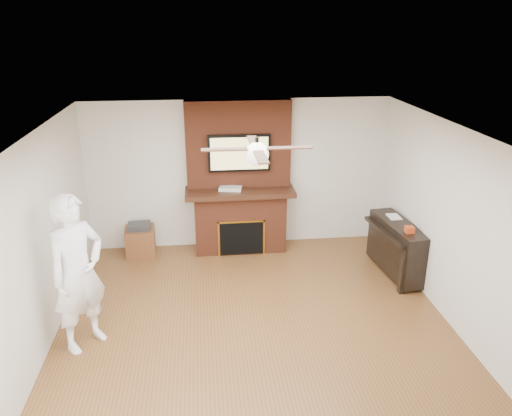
{
  "coord_description": "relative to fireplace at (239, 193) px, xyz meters",
  "views": [
    {
      "loc": [
        -0.6,
        -5.23,
        3.71
      ],
      "look_at": [
        0.09,
        0.9,
        1.34
      ],
      "focal_mm": 35.0,
      "sensor_mm": 36.0,
      "label": 1
    }
  ],
  "objects": [
    {
      "name": "candle_green",
      "position": [
        -0.03,
        -0.25,
        -0.95
      ],
      "size": [
        0.06,
        0.06,
        0.09
      ],
      "primitive_type": "cylinder",
      "color": "#39742E",
      "rests_on": "ground"
    },
    {
      "name": "person",
      "position": [
        -2.07,
        -2.5,
        -0.03
      ],
      "size": [
        0.82,
        0.84,
        1.92
      ],
      "primitive_type": "imported",
      "rotation": [
        0.0,
        0.0,
        0.84
      ],
      "color": "white",
      "rests_on": "ground"
    },
    {
      "name": "candle_cream",
      "position": [
        0.13,
        -0.17,
        -0.94
      ],
      "size": [
        0.08,
        0.08,
        0.12
      ],
      "primitive_type": "cylinder",
      "color": "beige",
      "rests_on": "ground"
    },
    {
      "name": "tv",
      "position": [
        0.0,
        -0.05,
        0.68
      ],
      "size": [
        1.0,
        0.08,
        0.6
      ],
      "color": "black",
      "rests_on": "fireplace"
    },
    {
      "name": "ceiling_fan",
      "position": [
        -0.0,
        -2.55,
        1.34
      ],
      "size": [
        1.21,
        1.21,
        0.31
      ],
      "color": "black",
      "rests_on": "room_shell"
    },
    {
      "name": "piano",
      "position": [
        2.3,
        -1.2,
        -0.55
      ],
      "size": [
        0.6,
        1.31,
        0.93
      ],
      "rotation": [
        0.0,
        0.0,
        0.11
      ],
      "color": "black",
      "rests_on": "ground"
    },
    {
      "name": "fireplace",
      "position": [
        0.0,
        0.0,
        0.0
      ],
      "size": [
        1.78,
        0.64,
        2.5
      ],
      "color": "brown",
      "rests_on": "ground"
    },
    {
      "name": "room_shell",
      "position": [
        0.0,
        -2.55,
        0.25
      ],
      "size": [
        5.36,
        5.86,
        2.86
      ],
      "color": "brown",
      "rests_on": "ground"
    },
    {
      "name": "side_table",
      "position": [
        -1.67,
        -0.07,
        -0.75
      ],
      "size": [
        0.5,
        0.5,
        0.54
      ],
      "rotation": [
        0.0,
        0.0,
        0.06
      ],
      "color": "brown",
      "rests_on": "ground"
    },
    {
      "name": "candle_orange",
      "position": [
        -0.11,
        -0.25,
        -0.93
      ],
      "size": [
        0.07,
        0.07,
        0.13
      ],
      "primitive_type": "cylinder",
      "color": "red",
      "rests_on": "ground"
    },
    {
      "name": "candle_blue",
      "position": [
        0.23,
        -0.2,
        -0.96
      ],
      "size": [
        0.06,
        0.06,
        0.08
      ],
      "primitive_type": "cylinder",
      "color": "#324A97",
      "rests_on": "ground"
    },
    {
      "name": "cable_box",
      "position": [
        -0.16,
        -0.1,
        0.11
      ],
      "size": [
        0.39,
        0.27,
        0.05
      ],
      "primitive_type": "cube",
      "rotation": [
        0.0,
        0.0,
        -0.19
      ],
      "color": "silver",
      "rests_on": "fireplace"
    }
  ]
}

